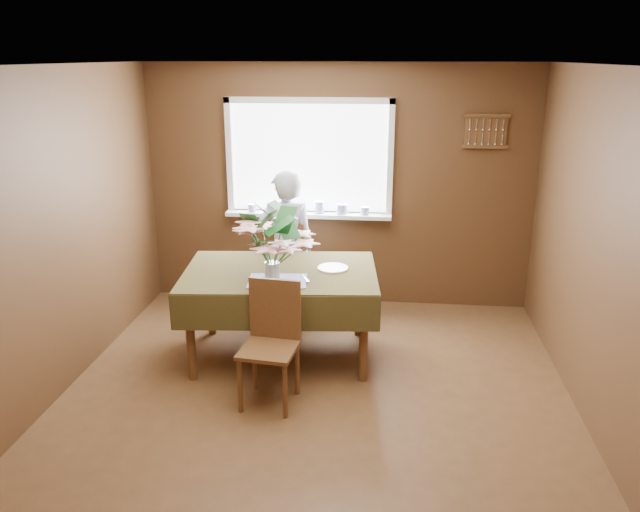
# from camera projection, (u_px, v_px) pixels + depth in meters

# --- Properties ---
(floor) EXTENTS (4.50, 4.50, 0.00)m
(floor) POSITION_uv_depth(u_px,v_px,m) (312.00, 410.00, 4.72)
(floor) COLOR #54351D
(floor) RESTS_ON ground
(ceiling) EXTENTS (4.50, 4.50, 0.00)m
(ceiling) POSITION_uv_depth(u_px,v_px,m) (310.00, 65.00, 3.95)
(ceiling) COLOR white
(ceiling) RESTS_ON wall_back
(wall_back) EXTENTS (4.00, 0.00, 4.00)m
(wall_back) POSITION_uv_depth(u_px,v_px,m) (338.00, 188.00, 6.46)
(wall_back) COLOR brown
(wall_back) RESTS_ON floor
(wall_front) EXTENTS (4.00, 0.00, 4.00)m
(wall_front) POSITION_uv_depth(u_px,v_px,m) (233.00, 444.00, 2.21)
(wall_front) COLOR brown
(wall_front) RESTS_ON floor
(wall_left) EXTENTS (0.00, 4.50, 4.50)m
(wall_left) POSITION_uv_depth(u_px,v_px,m) (40.00, 244.00, 4.54)
(wall_left) COLOR brown
(wall_left) RESTS_ON floor
(wall_right) EXTENTS (0.00, 4.50, 4.50)m
(wall_right) POSITION_uv_depth(u_px,v_px,m) (611.00, 263.00, 4.12)
(wall_right) COLOR brown
(wall_right) RESTS_ON floor
(window_assembly) EXTENTS (1.72, 0.20, 1.22)m
(window_assembly) POSITION_uv_depth(u_px,v_px,m) (309.00, 178.00, 6.41)
(window_assembly) COLOR white
(window_assembly) RESTS_ON wall_back
(spoon_rack) EXTENTS (0.44, 0.05, 0.33)m
(spoon_rack) POSITION_uv_depth(u_px,v_px,m) (486.00, 131.00, 6.09)
(spoon_rack) COLOR brown
(spoon_rack) RESTS_ON wall_back
(dining_table) EXTENTS (1.75, 1.27, 0.81)m
(dining_table) POSITION_uv_depth(u_px,v_px,m) (280.00, 282.00, 5.37)
(dining_table) COLOR brown
(dining_table) RESTS_ON floor
(chair_far) EXTENTS (0.48, 0.48, 1.01)m
(chair_far) POSITION_uv_depth(u_px,v_px,m) (286.00, 265.00, 6.28)
(chair_far) COLOR brown
(chair_far) RESTS_ON floor
(chair_near) EXTENTS (0.45, 0.45, 0.95)m
(chair_near) POSITION_uv_depth(u_px,v_px,m) (272.00, 337.00, 4.74)
(chair_near) COLOR brown
(chair_near) RESTS_ON floor
(seated_woman) EXTENTS (0.64, 0.50, 1.54)m
(seated_woman) POSITION_uv_depth(u_px,v_px,m) (286.00, 248.00, 6.07)
(seated_woman) COLOR white
(seated_woman) RESTS_ON floor
(flower_bouquet) EXTENTS (0.64, 0.64, 0.55)m
(flower_bouquet) POSITION_uv_depth(u_px,v_px,m) (271.00, 239.00, 5.00)
(flower_bouquet) COLOR white
(flower_bouquet) RESTS_ON dining_table
(side_plate) EXTENTS (0.34, 0.34, 0.01)m
(side_plate) POSITION_uv_depth(u_px,v_px,m) (333.00, 268.00, 5.39)
(side_plate) COLOR white
(side_plate) RESTS_ON dining_table
(table_knife) EXTENTS (0.09, 0.19, 0.00)m
(table_knife) POSITION_uv_depth(u_px,v_px,m) (305.00, 278.00, 5.14)
(table_knife) COLOR silver
(table_knife) RESTS_ON dining_table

